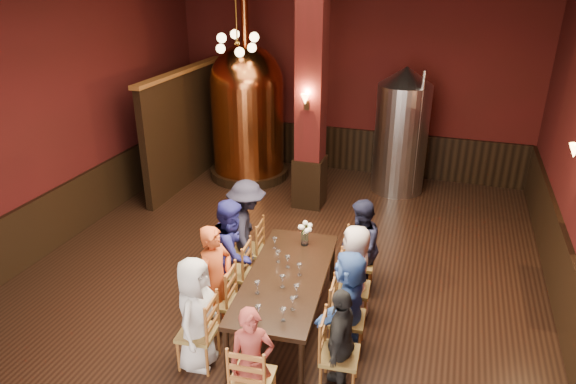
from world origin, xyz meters
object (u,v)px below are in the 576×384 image
(dining_table, at_px, (287,279))
(person_1, at_px, (216,280))
(person_2, at_px, (233,252))
(rose_vase, at_px, (305,230))
(person_0, at_px, (196,314))
(copper_kettle, at_px, (248,111))
(steel_vessel, at_px, (401,131))

(dining_table, distance_m, person_1, 0.91)
(dining_table, relative_size, person_2, 1.57)
(person_2, distance_m, rose_vase, 1.07)
(person_0, relative_size, rose_vase, 3.96)
(copper_kettle, bearing_deg, dining_table, -62.50)
(person_0, distance_m, steel_vessel, 6.34)
(dining_table, bearing_deg, person_2, 158.78)
(person_1, bearing_deg, person_0, -158.90)
(person_0, xyz_separation_m, person_2, (-0.11, 1.33, 0.07))
(steel_vessel, distance_m, rose_vase, 4.30)
(steel_vessel, bearing_deg, person_1, -106.86)
(dining_table, height_order, rose_vase, rose_vase)
(dining_table, distance_m, steel_vessel, 5.14)
(steel_vessel, relative_size, rose_vase, 7.21)
(dining_table, bearing_deg, steel_vessel, 75.72)
(person_2, relative_size, steel_vessel, 0.60)
(dining_table, distance_m, rose_vase, 0.89)
(person_2, bearing_deg, person_0, 177.16)
(person_1, relative_size, rose_vase, 4.15)
(steel_vessel, xyz_separation_m, rose_vase, (-0.83, -4.20, -0.33))
(person_1, relative_size, steel_vessel, 0.57)
(dining_table, relative_size, rose_vase, 6.79)
(person_1, height_order, rose_vase, person_1)
(person_1, relative_size, copper_kettle, 0.36)
(person_2, height_order, copper_kettle, copper_kettle)
(copper_kettle, xyz_separation_m, steel_vessel, (3.32, 0.26, -0.21))
(person_0, bearing_deg, person_1, 0.66)
(person_1, bearing_deg, dining_table, -47.69)
(person_0, xyz_separation_m, person_1, (-0.06, 0.67, 0.03))
(person_1, bearing_deg, person_2, 21.10)
(person_1, distance_m, steel_vessel, 5.71)
(person_0, height_order, steel_vessel, steel_vessel)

